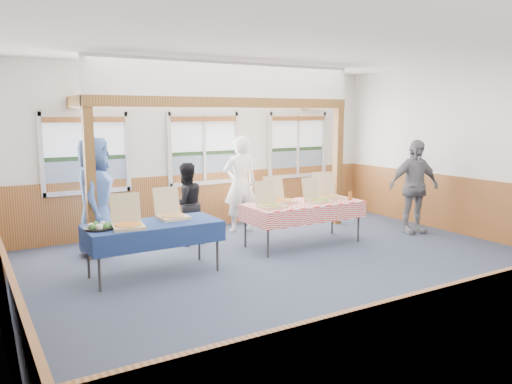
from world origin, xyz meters
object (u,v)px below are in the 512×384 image
Objects in this scene: table_right at (303,205)px; woman_white at (240,184)px; person_grey at (414,187)px; man_blue at (95,196)px; woman_black at (186,204)px; table_left at (153,227)px.

woman_white is (-0.45, 1.46, 0.23)m from table_right.
table_right is 1.25× the size of person_grey.
woman_white is at bearing -63.33° from man_blue.
woman_black is (-1.31, -0.40, -0.21)m from woman_white.
table_right is 3.51m from man_blue.
person_grey is (2.82, -1.82, -0.03)m from woman_white.
person_grey is (5.19, -0.10, 0.20)m from table_left.
table_right is at bearing 143.52° from woman_black.
woman_white is 1.28× the size of woman_black.
woman_white is 1.38m from woman_black.
table_left is 1.06× the size of man_blue.
man_blue is (-0.44, 1.53, 0.26)m from table_left.
person_grey reaches higher than table_left.
woman_black is at bearing 71.08° from table_left.
woman_white is at bearing 55.67° from table_left.
person_grey is at bearing 155.08° from woman_white.
table_right is at bearing 115.19° from woman_white.
table_left is at bearing 43.89° from woman_white.
table_right is 2.06m from woman_black.
table_left and table_right have the same top height.
man_blue reaches higher than person_grey.
woman_black is (1.06, 1.32, 0.03)m from table_left.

